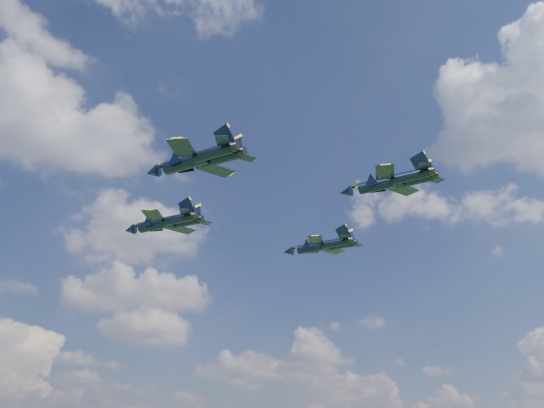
{
  "coord_description": "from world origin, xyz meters",
  "views": [
    {
      "loc": [
        -36.58,
        -73.07,
        19.89
      ],
      "look_at": [
        -6.09,
        5.05,
        54.38
      ],
      "focal_mm": 40.0,
      "sensor_mm": 36.0,
      "label": 1
    }
  ],
  "objects": [
    {
      "name": "jet_right",
      "position": [
        5.7,
        16.36,
        52.48
      ],
      "size": [
        11.67,
        13.25,
        3.41
      ],
      "rotation": [
        0.0,
        0.0,
        0.68
      ],
      "color": "black"
    },
    {
      "name": "jet_lead",
      "position": [
        -20.68,
        20.66,
        54.53
      ],
      "size": [
        13.41,
        14.53,
        3.81
      ],
      "rotation": [
        0.0,
        0.0,
        0.72
      ],
      "color": "black"
    },
    {
      "name": "jet_left",
      "position": [
        -21.7,
        -3.61,
        54.46
      ],
      "size": [
        12.95,
        14.79,
        3.8
      ],
      "rotation": [
        0.0,
        0.0,
        0.67
      ],
      "color": "black"
    },
    {
      "name": "jet_slot",
      "position": [
        4.47,
        -7.82,
        53.95
      ],
      "size": [
        11.8,
        13.84,
        3.52
      ],
      "rotation": [
        0.0,
        0.0,
        0.65
      ],
      "color": "black"
    }
  ]
}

